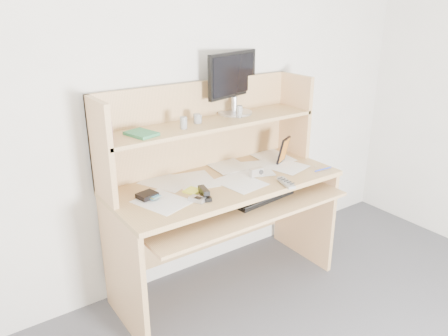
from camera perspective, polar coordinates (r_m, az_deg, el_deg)
back_wall at (r=2.73m, az=-3.75°, el=10.26°), size 3.60×0.04×2.50m
desk at (r=2.70m, az=-0.81°, el=-2.17°), size 1.40×0.70×1.30m
paper_clutter at (r=2.62m, az=0.18°, el=-1.56°), size 1.32×0.54×0.01m
keyboard at (r=2.62m, az=4.92°, el=-3.77°), size 0.43×0.19×0.03m
tv_remote at (r=2.57m, az=8.11°, el=-1.90°), size 0.09×0.17×0.02m
flip_phone at (r=2.34m, az=-3.53°, el=-4.00°), size 0.08×0.10×0.02m
stapler at (r=2.39m, az=-2.50°, el=-3.21°), size 0.08×0.15×0.05m
wallet at (r=2.41m, az=-10.01°, el=-3.53°), size 0.12×0.10×0.03m
sticky_note_pad at (r=2.47m, az=-4.12°, el=-3.00°), size 0.11×0.11×0.01m
digital_camera at (r=2.66m, az=4.22°, el=-0.54°), size 0.09×0.04×0.05m
game_case at (r=2.89m, az=7.78°, el=2.32°), size 0.12×0.07×0.17m
blue_pen at (r=2.83m, az=12.81°, el=-0.15°), size 0.14×0.01×0.01m
card_box at (r=2.37m, az=-15.11°, el=4.78°), size 0.07×0.04×0.09m
shelf_book at (r=2.39m, az=-10.74°, el=4.43°), size 0.16×0.19×0.02m
chip_stack_a at (r=2.58m, az=-3.57°, el=6.45°), size 0.04×0.04×0.06m
chip_stack_b at (r=2.48m, az=-5.31°, el=5.90°), size 0.05×0.05×0.07m
chip_stack_c at (r=2.59m, az=-3.35°, el=6.40°), size 0.04×0.04×0.05m
chip_stack_d at (r=2.72m, az=1.98°, el=7.38°), size 0.05×0.05×0.07m
monitor at (r=2.80m, az=1.20°, el=11.30°), size 0.43×0.22×0.38m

